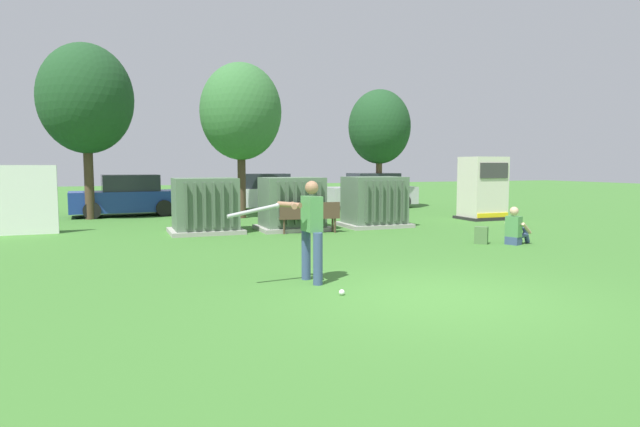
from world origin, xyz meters
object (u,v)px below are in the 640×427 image
object	(u,v)px
transformer_mid_west	(292,204)
parked_car_right_of_center	(262,193)
transformer_west	(205,206)
transformer_mid_east	(374,202)
seated_spectator	(516,229)
parked_car_rightmost	(371,192)
batter	(309,226)
backpack	(481,236)
generator_enclosure	(483,188)
sports_ball	(342,292)
parked_car_left_of_center	(128,197)
park_bench	(309,215)

from	to	relation	value
transformer_mid_west	parked_car_right_of_center	xyz separation A→B (m)	(1.00, 7.46, -0.04)
transformer_west	transformer_mid_east	world-z (taller)	same
transformer_west	seated_spectator	xyz separation A→B (m)	(6.98, -5.13, -0.41)
transformer_west	parked_car_rightmost	size ratio (longest dim) A/B	0.50
seated_spectator	transformer_west	bearing A→B (deg)	143.70
batter	backpack	distance (m)	6.28
generator_enclosure	batter	size ratio (longest dim) A/B	1.32
transformer_mid_west	sports_ball	distance (m)	8.53
batter	sports_ball	xyz separation A→B (m)	(0.17, -1.04, -0.93)
transformer_mid_east	parked_car_right_of_center	size ratio (longest dim) A/B	0.48
transformer_mid_east	parked_car_left_of_center	bearing A→B (deg)	137.51
generator_enclosure	transformer_mid_west	bearing A→B (deg)	-175.49
generator_enclosure	parked_car_rightmost	size ratio (longest dim) A/B	0.55
generator_enclosure	park_bench	world-z (taller)	generator_enclosure
transformer_mid_east	parked_car_rightmost	xyz separation A→B (m)	(3.31, 6.95, -0.04)
backpack	generator_enclosure	bearing A→B (deg)	52.28
batter	parked_car_left_of_center	bearing A→B (deg)	100.50
transformer_west	batter	xyz separation A→B (m)	(0.58, -7.45, 0.19)
transformer_west	parked_car_right_of_center	distance (m)	8.11
transformer_mid_east	seated_spectator	size ratio (longest dim) A/B	2.18
transformer_west	parked_car_right_of_center	xyz separation A→B (m)	(3.62, 7.26, -0.04)
transformer_mid_east	backpack	bearing A→B (deg)	-79.85
sports_ball	park_bench	bearing A→B (deg)	74.01
seated_spectator	parked_car_left_of_center	world-z (taller)	parked_car_left_of_center
transformer_mid_west	backpack	bearing A→B (deg)	-51.81
park_bench	batter	world-z (taller)	batter
generator_enclosure	batter	distance (m)	12.42
seated_spectator	parked_car_right_of_center	bearing A→B (deg)	105.19
transformer_mid_west	backpack	distance (m)	5.83
sports_ball	parked_car_right_of_center	xyz separation A→B (m)	(2.87, 15.75, 0.71)
park_bench	parked_car_left_of_center	xyz separation A→B (m)	(-4.85, 7.67, 0.22)
park_bench	transformer_west	bearing A→B (deg)	157.57
seated_spectator	batter	bearing A→B (deg)	-160.05
transformer_mid_west	park_bench	distance (m)	1.03
transformer_west	park_bench	size ratio (longest dim) A/B	1.14
backpack	park_bench	bearing A→B (deg)	133.14
batter	parked_car_rightmost	distance (m)	16.29
seated_spectator	parked_car_right_of_center	world-z (taller)	parked_car_right_of_center
transformer_mid_west	parked_car_rightmost	world-z (taller)	same
sports_ball	parked_car_rightmost	distance (m)	17.13
parked_car_right_of_center	parked_car_rightmost	distance (m)	5.14
transformer_mid_east	generator_enclosure	size ratio (longest dim) A/B	0.91
backpack	parked_car_right_of_center	distance (m)	12.31
sports_ball	parked_car_right_of_center	size ratio (longest dim) A/B	0.02
transformer_west	transformer_mid_west	bearing A→B (deg)	-4.40
batter	parked_car_right_of_center	xyz separation A→B (m)	(3.04, 14.70, -0.22)
transformer_west	sports_ball	xyz separation A→B (m)	(0.75, -8.49, -0.74)
transformer_mid_east	sports_ball	xyz separation A→B (m)	(-4.66, -8.19, -0.74)
generator_enclosure	seated_spectator	size ratio (longest dim) A/B	2.39
transformer_mid_west	seated_spectator	world-z (taller)	transformer_mid_west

